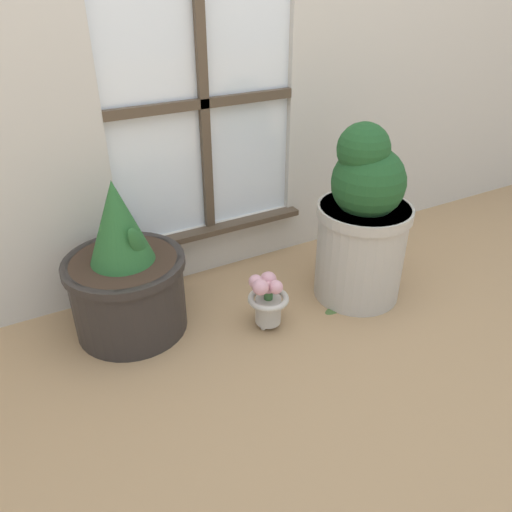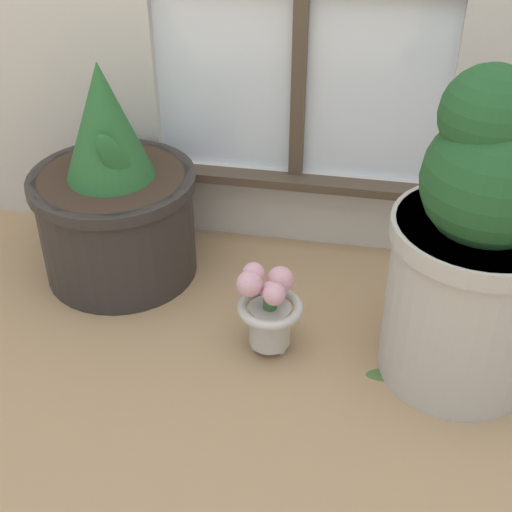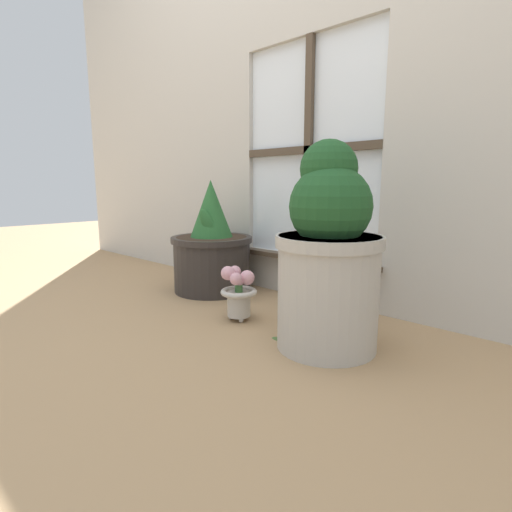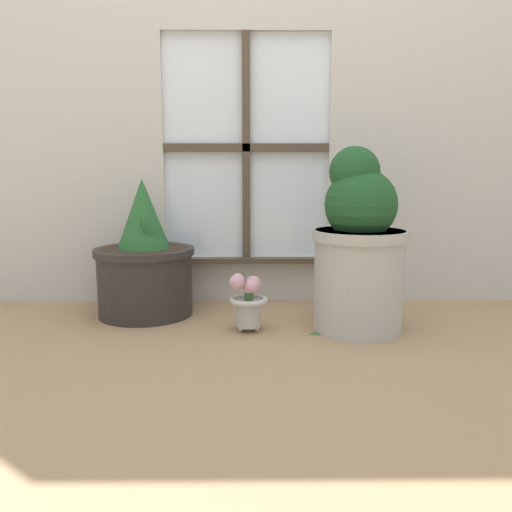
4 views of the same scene
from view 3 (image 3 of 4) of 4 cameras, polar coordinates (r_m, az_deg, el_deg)
name	(u,v)px [view 3 (image 3 of 4)]	position (r m, az deg, el deg)	size (l,w,h in m)	color
ground_plane	(211,328)	(1.59, -6.44, -10.17)	(10.00, 10.00, 0.00)	tan
wall_with_window	(313,22)	(2.09, 8.16, 30.17)	(4.40, 0.10, 2.50)	beige
potted_plant_left	(212,250)	(2.09, -6.32, 0.89)	(0.42, 0.42, 0.58)	#2D2826
potted_plant_right	(329,256)	(1.34, 10.34, 0.05)	(0.36, 0.36, 0.70)	#B7B2A8
flower_vase	(238,291)	(1.64, -2.54, -5.09)	(0.15, 0.15, 0.22)	#BCB7AD
fallen_leaf	(285,339)	(1.46, 4.21, -11.81)	(0.12, 0.06, 0.01)	#476633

